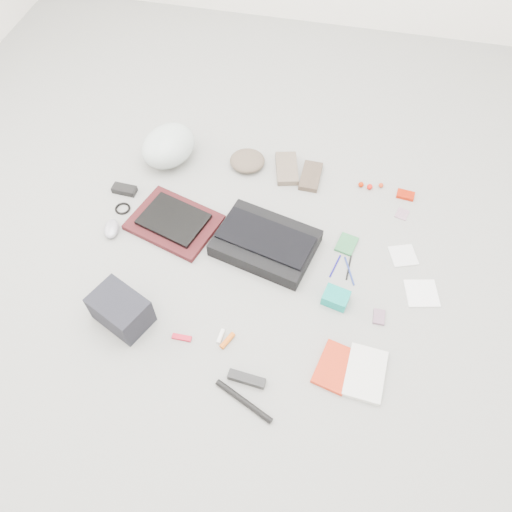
% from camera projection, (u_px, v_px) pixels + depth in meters
% --- Properties ---
extents(ground_plane, '(4.00, 4.00, 0.00)m').
position_uv_depth(ground_plane, '(256.00, 262.00, 2.26)').
color(ground_plane, gray).
extents(messenger_bag, '(0.50, 0.41, 0.07)m').
position_uv_depth(messenger_bag, '(266.00, 243.00, 2.27)').
color(messenger_bag, black).
rests_on(messenger_bag, ground_plane).
extents(bag_flap, '(0.46, 0.28, 0.01)m').
position_uv_depth(bag_flap, '(266.00, 238.00, 2.24)').
color(bag_flap, black).
rests_on(bag_flap, messenger_bag).
extents(laptop_sleeve, '(0.46, 0.40, 0.03)m').
position_uv_depth(laptop_sleeve, '(174.00, 222.00, 2.37)').
color(laptop_sleeve, '#3F1215').
rests_on(laptop_sleeve, ground_plane).
extents(laptop, '(0.35, 0.29, 0.02)m').
position_uv_depth(laptop, '(174.00, 219.00, 2.35)').
color(laptop, black).
rests_on(laptop, laptop_sleeve).
extents(bike_helmet, '(0.34, 0.37, 0.18)m').
position_uv_depth(bike_helmet, '(168.00, 146.00, 2.56)').
color(bike_helmet, silver).
rests_on(bike_helmet, ground_plane).
extents(beanie, '(0.20, 0.19, 0.06)m').
position_uv_depth(beanie, '(247.00, 161.00, 2.58)').
color(beanie, brown).
rests_on(beanie, ground_plane).
extents(mitten_left, '(0.16, 0.23, 0.03)m').
position_uv_depth(mitten_left, '(287.00, 168.00, 2.57)').
color(mitten_left, '#6C5B4C').
rests_on(mitten_left, ground_plane).
extents(mitten_right, '(0.10, 0.19, 0.03)m').
position_uv_depth(mitten_right, '(311.00, 176.00, 2.54)').
color(mitten_right, brown).
rests_on(mitten_right, ground_plane).
extents(power_brick, '(0.12, 0.06, 0.03)m').
position_uv_depth(power_brick, '(124.00, 190.00, 2.49)').
color(power_brick, black).
rests_on(power_brick, ground_plane).
extents(cable_coil, '(0.09, 0.09, 0.01)m').
position_uv_depth(cable_coil, '(123.00, 208.00, 2.43)').
color(cable_coil, black).
rests_on(cable_coil, ground_plane).
extents(mouse, '(0.10, 0.13, 0.04)m').
position_uv_depth(mouse, '(111.00, 229.00, 2.34)').
color(mouse, '#95939F').
rests_on(mouse, ground_plane).
extents(camera_bag, '(0.27, 0.24, 0.15)m').
position_uv_depth(camera_bag, '(121.00, 310.00, 2.03)').
color(camera_bag, black).
rests_on(camera_bag, ground_plane).
extents(multitool, '(0.08, 0.02, 0.01)m').
position_uv_depth(multitool, '(182.00, 338.00, 2.04)').
color(multitool, red).
rests_on(multitool, ground_plane).
extents(toiletry_tube_white, '(0.02, 0.06, 0.02)m').
position_uv_depth(toiletry_tube_white, '(221.00, 336.00, 2.04)').
color(toiletry_tube_white, white).
rests_on(toiletry_tube_white, ground_plane).
extents(toiletry_tube_orange, '(0.05, 0.08, 0.02)m').
position_uv_depth(toiletry_tube_orange, '(227.00, 341.00, 2.02)').
color(toiletry_tube_orange, '#D55D14').
rests_on(toiletry_tube_orange, ground_plane).
extents(u_lock, '(0.15, 0.05, 0.03)m').
position_uv_depth(u_lock, '(247.00, 379.00, 1.93)').
color(u_lock, black).
rests_on(u_lock, ground_plane).
extents(bike_pump, '(0.24, 0.12, 0.02)m').
position_uv_depth(bike_pump, '(244.00, 401.00, 1.88)').
color(bike_pump, black).
rests_on(bike_pump, ground_plane).
extents(book_red, '(0.17, 0.22, 0.02)m').
position_uv_depth(book_red, '(335.00, 367.00, 1.96)').
color(book_red, red).
rests_on(book_red, ground_plane).
extents(book_white, '(0.16, 0.23, 0.02)m').
position_uv_depth(book_white, '(365.00, 373.00, 1.94)').
color(book_white, silver).
rests_on(book_white, ground_plane).
extents(notepad, '(0.11, 0.13, 0.01)m').
position_uv_depth(notepad, '(347.00, 244.00, 2.31)').
color(notepad, '#2B6D3D').
rests_on(notepad, ground_plane).
extents(pen_blue, '(0.04, 0.13, 0.01)m').
position_uv_depth(pen_blue, '(335.00, 266.00, 2.24)').
color(pen_blue, navy).
rests_on(pen_blue, ground_plane).
extents(pen_black, '(0.01, 0.14, 0.01)m').
position_uv_depth(pen_black, '(349.00, 267.00, 2.24)').
color(pen_black, black).
rests_on(pen_black, ground_plane).
extents(pen_navy, '(0.06, 0.14, 0.01)m').
position_uv_depth(pen_navy, '(349.00, 271.00, 2.22)').
color(pen_navy, navy).
rests_on(pen_navy, ground_plane).
extents(accordion_wallet, '(0.12, 0.11, 0.05)m').
position_uv_depth(accordion_wallet, '(336.00, 298.00, 2.12)').
color(accordion_wallet, '#0A9284').
rests_on(accordion_wallet, ground_plane).
extents(card_deck, '(0.05, 0.07, 0.01)m').
position_uv_depth(card_deck, '(379.00, 317.00, 2.09)').
color(card_deck, slate).
rests_on(card_deck, ground_plane).
extents(napkin_top, '(0.15, 0.15, 0.01)m').
position_uv_depth(napkin_top, '(403.00, 256.00, 2.27)').
color(napkin_top, silver).
rests_on(napkin_top, ground_plane).
extents(napkin_bottom, '(0.16, 0.16, 0.01)m').
position_uv_depth(napkin_bottom, '(422.00, 293.00, 2.16)').
color(napkin_bottom, white).
rests_on(napkin_bottom, ground_plane).
extents(lollipop_a, '(0.03, 0.03, 0.03)m').
position_uv_depth(lollipop_a, '(361.00, 185.00, 2.51)').
color(lollipop_a, '#A91D00').
rests_on(lollipop_a, ground_plane).
extents(lollipop_b, '(0.04, 0.04, 0.03)m').
position_uv_depth(lollipop_b, '(370.00, 187.00, 2.50)').
color(lollipop_b, red).
rests_on(lollipop_b, ground_plane).
extents(lollipop_c, '(0.03, 0.03, 0.02)m').
position_uv_depth(lollipop_c, '(381.00, 185.00, 2.51)').
color(lollipop_c, '#BB3213').
rests_on(lollipop_c, ground_plane).
extents(altoids_tin, '(0.09, 0.06, 0.02)m').
position_uv_depth(altoids_tin, '(405.00, 195.00, 2.47)').
color(altoids_tin, '#A61A06').
rests_on(altoids_tin, ground_plane).
extents(stamp_sheet, '(0.07, 0.08, 0.00)m').
position_uv_depth(stamp_sheet, '(402.00, 214.00, 2.41)').
color(stamp_sheet, '#A4788F').
rests_on(stamp_sheet, ground_plane).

